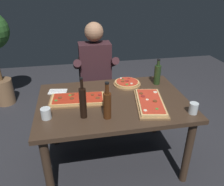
{
  "coord_description": "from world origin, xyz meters",
  "views": [
    {
      "loc": [
        -0.35,
        -1.79,
        1.75
      ],
      "look_at": [
        0.0,
        0.05,
        0.79
      ],
      "focal_mm": 35.4,
      "sensor_mm": 36.0,
      "label": 1
    }
  ],
  "objects_px": {
    "tumbler_far_side": "(46,113)",
    "diner_chair": "(95,87)",
    "oil_bottle_amber": "(107,104)",
    "pizza_rectangular_front": "(78,99)",
    "tumbler_near_camera": "(193,108)",
    "seated_diner": "(96,72)",
    "pizza_round_far": "(127,83)",
    "dining_table": "(113,109)",
    "vinegar_bottle_green": "(83,102)",
    "wine_bottle_dark": "(157,74)",
    "pizza_rectangular_left": "(150,102)"
  },
  "relations": [
    {
      "from": "diner_chair",
      "to": "seated_diner",
      "type": "bearing_deg",
      "value": -90.0
    },
    {
      "from": "pizza_rectangular_front",
      "to": "tumbler_near_camera",
      "type": "distance_m",
      "value": 1.02
    },
    {
      "from": "vinegar_bottle_green",
      "to": "pizza_round_far",
      "type": "bearing_deg",
      "value": 47.01
    },
    {
      "from": "pizza_rectangular_left",
      "to": "tumbler_far_side",
      "type": "relative_size",
      "value": 6.11
    },
    {
      "from": "dining_table",
      "to": "diner_chair",
      "type": "bearing_deg",
      "value": 94.82
    },
    {
      "from": "pizza_rectangular_front",
      "to": "wine_bottle_dark",
      "type": "relative_size",
      "value": 1.98
    },
    {
      "from": "pizza_round_far",
      "to": "dining_table",
      "type": "bearing_deg",
      "value": -124.95
    },
    {
      "from": "pizza_rectangular_front",
      "to": "vinegar_bottle_green",
      "type": "relative_size",
      "value": 1.56
    },
    {
      "from": "pizza_rectangular_front",
      "to": "tumbler_near_camera",
      "type": "relative_size",
      "value": 5.73
    },
    {
      "from": "pizza_rectangular_left",
      "to": "oil_bottle_amber",
      "type": "xyz_separation_m",
      "value": [
        -0.42,
        -0.14,
        0.11
      ]
    },
    {
      "from": "pizza_rectangular_front",
      "to": "pizza_round_far",
      "type": "xyz_separation_m",
      "value": [
        0.54,
        0.27,
        -0.0
      ]
    },
    {
      "from": "tumbler_near_camera",
      "to": "tumbler_far_side",
      "type": "height_order",
      "value": "tumbler_near_camera"
    },
    {
      "from": "oil_bottle_amber",
      "to": "diner_chair",
      "type": "xyz_separation_m",
      "value": [
        0.03,
        1.14,
        -0.38
      ]
    },
    {
      "from": "wine_bottle_dark",
      "to": "oil_bottle_amber",
      "type": "bearing_deg",
      "value": -138.99
    },
    {
      "from": "pizza_rectangular_left",
      "to": "oil_bottle_amber",
      "type": "relative_size",
      "value": 1.76
    },
    {
      "from": "dining_table",
      "to": "seated_diner",
      "type": "distance_m",
      "value": 0.75
    },
    {
      "from": "diner_chair",
      "to": "vinegar_bottle_green",
      "type": "bearing_deg",
      "value": -101.38
    },
    {
      "from": "tumbler_near_camera",
      "to": "seated_diner",
      "type": "relative_size",
      "value": 0.07
    },
    {
      "from": "wine_bottle_dark",
      "to": "oil_bottle_amber",
      "type": "distance_m",
      "value": 0.85
    },
    {
      "from": "pizza_round_far",
      "to": "diner_chair",
      "type": "distance_m",
      "value": 0.68
    },
    {
      "from": "tumbler_near_camera",
      "to": "diner_chair",
      "type": "xyz_separation_m",
      "value": [
        -0.69,
        1.21,
        -0.3
      ]
    },
    {
      "from": "seated_diner",
      "to": "pizza_round_far",
      "type": "bearing_deg",
      "value": -56.3
    },
    {
      "from": "dining_table",
      "to": "pizza_rectangular_front",
      "type": "distance_m",
      "value": 0.35
    },
    {
      "from": "pizza_rectangular_front",
      "to": "oil_bottle_amber",
      "type": "relative_size",
      "value": 1.73
    },
    {
      "from": "pizza_rectangular_left",
      "to": "vinegar_bottle_green",
      "type": "height_order",
      "value": "vinegar_bottle_green"
    },
    {
      "from": "dining_table",
      "to": "pizza_round_far",
      "type": "relative_size",
      "value": 4.78
    },
    {
      "from": "pizza_rectangular_left",
      "to": "tumbler_near_camera",
      "type": "relative_size",
      "value": 5.82
    },
    {
      "from": "seated_diner",
      "to": "dining_table",
      "type": "bearing_deg",
      "value": -84.4
    },
    {
      "from": "pizza_rectangular_left",
      "to": "seated_diner",
      "type": "relative_size",
      "value": 0.42
    },
    {
      "from": "tumbler_near_camera",
      "to": "vinegar_bottle_green",
      "type": "bearing_deg",
      "value": 172.85
    },
    {
      "from": "pizza_round_far",
      "to": "wine_bottle_dark",
      "type": "xyz_separation_m",
      "value": [
        0.32,
        -0.03,
        0.09
      ]
    },
    {
      "from": "tumbler_near_camera",
      "to": "tumbler_far_side",
      "type": "xyz_separation_m",
      "value": [
        -1.22,
        0.15,
        -0.0
      ]
    },
    {
      "from": "dining_table",
      "to": "vinegar_bottle_green",
      "type": "xyz_separation_m",
      "value": [
        -0.29,
        -0.24,
        0.23
      ]
    },
    {
      "from": "wine_bottle_dark",
      "to": "tumbler_far_side",
      "type": "bearing_deg",
      "value": -157.32
    },
    {
      "from": "vinegar_bottle_green",
      "to": "wine_bottle_dark",
      "type": "bearing_deg",
      "value": 31.61
    },
    {
      "from": "diner_chair",
      "to": "tumbler_near_camera",
      "type": "bearing_deg",
      "value": -60.08
    },
    {
      "from": "oil_bottle_amber",
      "to": "tumbler_near_camera",
      "type": "relative_size",
      "value": 3.31
    },
    {
      "from": "tumbler_near_camera",
      "to": "seated_diner",
      "type": "bearing_deg",
      "value": 122.58
    },
    {
      "from": "pizza_rectangular_front",
      "to": "pizza_round_far",
      "type": "relative_size",
      "value": 1.88
    },
    {
      "from": "pizza_rectangular_front",
      "to": "pizza_round_far",
      "type": "distance_m",
      "value": 0.6
    },
    {
      "from": "dining_table",
      "to": "seated_diner",
      "type": "relative_size",
      "value": 1.05
    },
    {
      "from": "pizza_rectangular_front",
      "to": "tumbler_far_side",
      "type": "bearing_deg",
      "value": -138.75
    },
    {
      "from": "tumbler_near_camera",
      "to": "diner_chair",
      "type": "distance_m",
      "value": 1.42
    },
    {
      "from": "pizza_rectangular_front",
      "to": "tumbler_far_side",
      "type": "xyz_separation_m",
      "value": [
        -0.27,
        -0.24,
        0.03
      ]
    },
    {
      "from": "wine_bottle_dark",
      "to": "pizza_rectangular_left",
      "type": "bearing_deg",
      "value": -118.09
    },
    {
      "from": "tumbler_near_camera",
      "to": "diner_chair",
      "type": "bearing_deg",
      "value": 119.92
    },
    {
      "from": "tumbler_far_side",
      "to": "diner_chair",
      "type": "distance_m",
      "value": 1.21
    },
    {
      "from": "wine_bottle_dark",
      "to": "vinegar_bottle_green",
      "type": "height_order",
      "value": "vinegar_bottle_green"
    },
    {
      "from": "tumbler_far_side",
      "to": "diner_chair",
      "type": "height_order",
      "value": "diner_chair"
    },
    {
      "from": "wine_bottle_dark",
      "to": "vinegar_bottle_green",
      "type": "bearing_deg",
      "value": -148.39
    }
  ]
}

